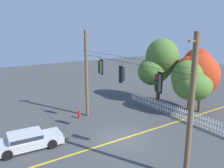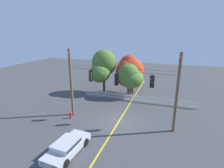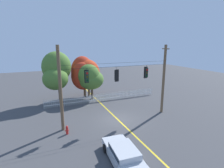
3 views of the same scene
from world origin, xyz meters
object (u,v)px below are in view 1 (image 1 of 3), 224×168
object	(u,v)px
traffic_signal_southbound_primary	(158,83)
autumn_maple_mid	(194,74)
autumn_oak_far_east	(198,74)
parked_car	(27,140)
autumn_maple_near_fence	(159,63)
traffic_signal_northbound_secondary	(122,74)
autumn_maple_far_west	(190,82)
fire_hydrant	(79,114)
traffic_signal_northbound_primary	(100,67)

from	to	relation	value
traffic_signal_southbound_primary	autumn_maple_mid	world-z (taller)	autumn_maple_mid
traffic_signal_southbound_primary	autumn_oak_far_east	size ratio (longest dim) A/B	0.26
parked_car	autumn_maple_near_fence	bearing A→B (deg)	100.64
traffic_signal_southbound_primary	autumn_maple_mid	xyz separation A→B (m)	(-4.75, 9.49, -1.22)
autumn_maple_near_fence	autumn_maple_mid	world-z (taller)	autumn_maple_near_fence
traffic_signal_northbound_secondary	autumn_maple_far_west	distance (m)	8.31
traffic_signal_southbound_primary	autumn_oak_far_east	xyz separation A→B (m)	(-4.18, 9.40, -1.19)
autumn_maple_far_west	traffic_signal_northbound_secondary	bearing A→B (deg)	-86.66
autumn_maple_near_fence	autumn_maple_far_west	xyz separation A→B (m)	(4.53, -0.41, -1.17)
autumn_maple_near_fence	fire_hydrant	size ratio (longest dim) A/B	8.61
autumn_maple_far_west	parked_car	bearing A→B (deg)	-96.93
autumn_maple_far_west	fire_hydrant	world-z (taller)	autumn_maple_far_west
traffic_signal_northbound_secondary	traffic_signal_northbound_primary	bearing A→B (deg)	179.62
autumn_maple_near_fence	parked_car	world-z (taller)	autumn_maple_near_fence
autumn_maple_near_fence	autumn_maple_far_west	size ratio (longest dim) A/B	1.35
autumn_maple_far_west	fire_hydrant	size ratio (longest dim) A/B	6.36
traffic_signal_northbound_primary	fire_hydrant	bearing A→B (deg)	-156.34
fire_hydrant	autumn_maple_far_west	bearing A→B (deg)	62.42
traffic_signal_northbound_primary	traffic_signal_northbound_secondary	bearing A→B (deg)	-0.38
traffic_signal_northbound_primary	autumn_maple_near_fence	distance (m)	8.77
autumn_oak_far_east	autumn_maple_far_west	world-z (taller)	autumn_oak_far_east
traffic_signal_northbound_secondary	fire_hydrant	xyz separation A→B (m)	(-5.21, -0.95, -4.43)
traffic_signal_northbound_primary	autumn_maple_far_west	world-z (taller)	traffic_signal_northbound_primary
autumn_maple_near_fence	autumn_maple_far_west	bearing A→B (deg)	-5.19
traffic_signal_northbound_secondary	autumn_maple_near_fence	size ratio (longest dim) A/B	0.21
traffic_signal_southbound_primary	traffic_signal_northbound_primary	bearing A→B (deg)	-180.00
traffic_signal_northbound_primary	autumn_maple_mid	world-z (taller)	autumn_maple_mid
autumn_maple_near_fence	autumn_maple_far_west	distance (m)	4.69
traffic_signal_northbound_primary	autumn_maple_near_fence	xyz separation A→B (m)	(-2.01, 8.51, -0.61)
traffic_signal_northbound_primary	traffic_signal_northbound_secondary	size ratio (longest dim) A/B	0.95
parked_car	fire_hydrant	xyz separation A→B (m)	(-2.99, 5.31, -0.21)
autumn_maple_near_fence	autumn_maple_mid	bearing A→B (deg)	14.49
autumn_maple_near_fence	parked_car	bearing A→B (deg)	-79.36
traffic_signal_northbound_secondary	parked_car	distance (m)	7.87
autumn_oak_far_east	fire_hydrant	bearing A→B (deg)	-113.73
traffic_signal_southbound_primary	autumn_oak_far_east	world-z (taller)	traffic_signal_southbound_primary
autumn_maple_far_west	autumn_oak_far_east	bearing A→B (deg)	97.82
autumn_oak_far_east	fire_hydrant	distance (m)	11.80
autumn_maple_near_fence	fire_hydrant	world-z (taller)	autumn_maple_near_fence
traffic_signal_northbound_secondary	autumn_maple_far_west	world-z (taller)	traffic_signal_northbound_secondary
traffic_signal_northbound_primary	fire_hydrant	size ratio (longest dim) A/B	1.75
traffic_signal_northbound_secondary	traffic_signal_southbound_primary	bearing A→B (deg)	0.32
autumn_oak_far_east	autumn_maple_far_west	size ratio (longest dim) A/B	1.11
autumn_maple_far_west	fire_hydrant	distance (m)	10.60
fire_hydrant	traffic_signal_northbound_secondary	bearing A→B (deg)	10.36
traffic_signal_southbound_primary	autumn_maple_near_fence	bearing A→B (deg)	135.06
traffic_signal_southbound_primary	autumn_maple_mid	size ratio (longest dim) A/B	0.24
autumn_maple_near_fence	autumn_maple_mid	xyz separation A→B (m)	(3.78, 0.98, -0.65)
traffic_signal_southbound_primary	fire_hydrant	size ratio (longest dim) A/B	1.81
autumn_maple_near_fence	autumn_oak_far_east	xyz separation A→B (m)	(4.35, 0.89, -0.63)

